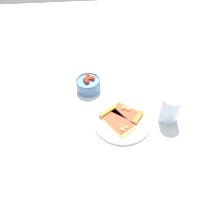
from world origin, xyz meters
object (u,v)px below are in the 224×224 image
at_px(soda_glass, 170,109).
at_px(paper_napkin, 69,144).
at_px(salad_bowl, 88,84).
at_px(plate, 122,120).
at_px(pizza_slice_near, 115,120).
at_px(pizza_slice_far, 129,113).

relative_size(soda_glass, paper_napkin, 0.93).
bearing_deg(soda_glass, salad_bowl, 57.17).
height_order(soda_glass, paper_napkin, soda_glass).
relative_size(plate, pizza_slice_near, 1.47).
height_order(plate, soda_glass, soda_glass).
relative_size(plate, salad_bowl, 2.16).
xyz_separation_m(plate, pizza_slice_far, (0.02, -0.03, 0.01)).
distance_m(pizza_slice_far, soda_glass, 0.17).
height_order(pizza_slice_far, soda_glass, soda_glass).
bearing_deg(paper_napkin, soda_glass, -77.48).
relative_size(pizza_slice_near, pizza_slice_far, 1.14).
xyz_separation_m(pizza_slice_far, salad_bowl, (0.19, 0.16, 0.01)).
bearing_deg(salad_bowl, paper_napkin, 163.92).
height_order(pizza_slice_far, salad_bowl, salad_bowl).
bearing_deg(plate, pizza_slice_near, 104.75).
bearing_deg(soda_glass, paper_napkin, 102.52).
distance_m(plate, soda_glass, 0.20).
bearing_deg(plate, pizza_slice_far, -54.89).
xyz_separation_m(salad_bowl, paper_napkin, (-0.30, 0.09, -0.03)).
xyz_separation_m(plate, pizza_slice_near, (-0.01, 0.03, 0.01)).
xyz_separation_m(pizza_slice_near, paper_napkin, (-0.09, 0.19, -0.02)).
bearing_deg(pizza_slice_near, plate, -75.25).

